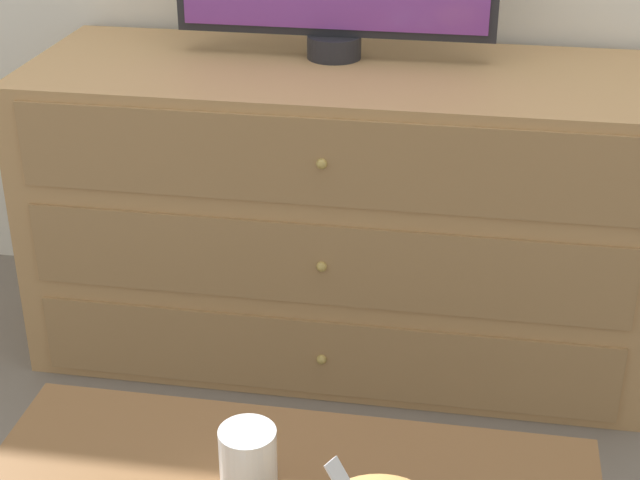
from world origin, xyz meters
name	(u,v)px	position (x,y,z in m)	size (l,w,h in m)	color
ground_plane	(338,282)	(0.00, 0.00, 0.00)	(12.00, 12.00, 0.00)	#70665B
dresser	(341,214)	(0.05, -0.31, 0.37)	(1.50, 0.58, 0.75)	tan
drink_cup	(248,462)	(0.09, -1.45, 0.52)	(0.08, 0.08, 0.10)	beige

